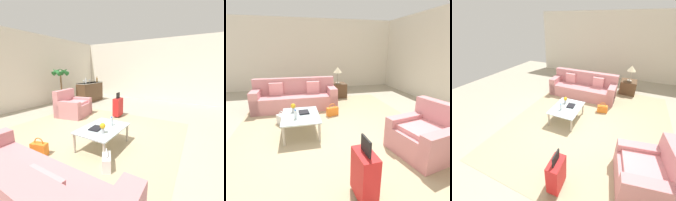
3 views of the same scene
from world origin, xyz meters
The scene contains 14 objects.
ground_plane centered at (0.00, 0.00, 0.00)m, with size 12.00×12.00×0.00m, color #A89E89.
wall_left centered at (-5.06, 0.00, 1.55)m, with size 0.12×8.00×3.10m, color silver.
area_rug centered at (-0.60, 0.20, 0.00)m, with size 5.20×4.40×0.01m, color tan.
couch centered at (-2.19, -0.60, 0.32)m, with size 0.85×2.49×0.94m.
armchair centered at (0.89, 1.67, 0.30)m, with size 1.14×1.11×0.91m.
coffee_table centered at (-0.40, -0.50, 0.38)m, with size 1.07×0.79×0.43m.
water_bottle centered at (-0.20, -0.60, 0.53)m, with size 0.06×0.06×0.20m.
coffee_table_book centered at (-0.52, -0.42, 0.45)m, with size 0.27×0.21×0.03m, color black.
flower_vase centered at (-0.62, -0.65, 0.55)m, with size 0.11×0.11×0.21m.
side_table centered at (-3.20, 1.00, 0.27)m, with size 0.60×0.60×0.54m, color #513823.
table_lamp centered at (-3.20, 1.00, 1.03)m, with size 0.33×0.33×0.62m.
suitcase_red centered at (1.60, 0.20, 0.36)m, with size 0.41×0.24×0.85m.
handbag_orange centered at (-1.28, 0.39, 0.13)m, with size 0.22×0.35×0.36m.
handbag_white centered at (-0.97, -0.95, 0.13)m, with size 0.35×0.29×0.36m.
Camera 3 is at (3.06, 1.04, 2.73)m, focal length 24.00 mm.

